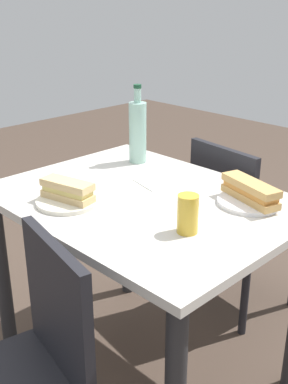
{
  "coord_description": "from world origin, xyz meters",
  "views": [
    {
      "loc": [
        1.12,
        -1.11,
        1.44
      ],
      "look_at": [
        0.0,
        0.0,
        0.8
      ],
      "focal_mm": 44.88,
      "sensor_mm": 36.0,
      "label": 1
    }
  ],
  "objects_px": {
    "chair_far": "(234,219)",
    "water_bottle": "(138,131)",
    "chair_near": "(28,368)",
    "plate_far": "(249,202)",
    "beer_glass": "(188,214)",
    "dining_table": "(144,229)",
    "baguette_sandwich_near": "(68,190)",
    "knife_far": "(258,195)",
    "plate_near": "(68,201)",
    "baguette_sandwich_far": "(250,191)",
    "knife_near": "(75,193)"
  },
  "relations": [
    {
      "from": "baguette_sandwich_near",
      "to": "knife_near",
      "type": "distance_m",
      "value": 0.06
    },
    {
      "from": "chair_far",
      "to": "knife_far",
      "type": "bearing_deg",
      "value": -46.91
    },
    {
      "from": "baguette_sandwich_near",
      "to": "water_bottle",
      "type": "bearing_deg",
      "value": 107.84
    },
    {
      "from": "chair_far",
      "to": "knife_far",
      "type": "xyz_separation_m",
      "value": [
        0.31,
        -0.33,
        0.31
      ]
    },
    {
      "from": "baguette_sandwich_near",
      "to": "chair_far",
      "type": "bearing_deg",
      "value": 80.72
    },
    {
      "from": "plate_near",
      "to": "knife_far",
      "type": "distance_m",
      "value": 0.66
    },
    {
      "from": "chair_near",
      "to": "knife_far",
      "type": "bearing_deg",
      "value": 80.22
    },
    {
      "from": "chair_far",
      "to": "plate_near",
      "type": "relative_size",
      "value": 3.83
    },
    {
      "from": "baguette_sandwich_far",
      "to": "knife_near",
      "type": "bearing_deg",
      "value": -139.85
    },
    {
      "from": "dining_table",
      "to": "plate_far",
      "type": "xyz_separation_m",
      "value": [
        0.3,
        0.22,
        0.14
      ]
    },
    {
      "from": "baguette_sandwich_far",
      "to": "knife_far",
      "type": "xyz_separation_m",
      "value": [
        0.0,
        0.05,
        -0.03
      ]
    },
    {
      "from": "dining_table",
      "to": "beer_glass",
      "type": "height_order",
      "value": "beer_glass"
    },
    {
      "from": "knife_near",
      "to": "baguette_sandwich_near",
      "type": "bearing_deg",
      "value": -64.78
    },
    {
      "from": "chair_near",
      "to": "plate_far",
      "type": "height_order",
      "value": "chair_near"
    },
    {
      "from": "chair_far",
      "to": "chair_near",
      "type": "height_order",
      "value": "same"
    },
    {
      "from": "knife_far",
      "to": "chair_far",
      "type": "bearing_deg",
      "value": 133.09
    },
    {
      "from": "chair_far",
      "to": "beer_glass",
      "type": "bearing_deg",
      "value": -66.88
    },
    {
      "from": "chair_near",
      "to": "beer_glass",
      "type": "relative_size",
      "value": 6.99
    },
    {
      "from": "baguette_sandwich_near",
      "to": "beer_glass",
      "type": "bearing_deg",
      "value": 16.2
    },
    {
      "from": "plate_near",
      "to": "plate_far",
      "type": "relative_size",
      "value": 1.0
    },
    {
      "from": "knife_far",
      "to": "beer_glass",
      "type": "relative_size",
      "value": 1.48
    },
    {
      "from": "beer_glass",
      "to": "plate_near",
      "type": "bearing_deg",
      "value": -163.8
    },
    {
      "from": "chair_far",
      "to": "baguette_sandwich_far",
      "type": "bearing_deg",
      "value": -51.13
    },
    {
      "from": "knife_far",
      "to": "beer_glass",
      "type": "xyz_separation_m",
      "value": [
        -0.01,
        -0.37,
        0.04
      ]
    },
    {
      "from": "chair_near",
      "to": "plate_near",
      "type": "xyz_separation_m",
      "value": [
        -0.3,
        0.38,
        0.3
      ]
    },
    {
      "from": "dining_table",
      "to": "chair_far",
      "type": "bearing_deg",
      "value": 91.1
    },
    {
      "from": "knife_near",
      "to": "beer_glass",
      "type": "xyz_separation_m",
      "value": [
        0.46,
        0.08,
        0.04
      ]
    },
    {
      "from": "baguette_sandwich_near",
      "to": "beer_glass",
      "type": "distance_m",
      "value": 0.45
    },
    {
      "from": "baguette_sandwich_far",
      "to": "chair_far",
      "type": "bearing_deg",
      "value": 128.87
    },
    {
      "from": "chair_far",
      "to": "knife_near",
      "type": "xyz_separation_m",
      "value": [
        -0.16,
        -0.78,
        0.31
      ]
    },
    {
      "from": "knife_near",
      "to": "beer_glass",
      "type": "bearing_deg",
      "value": 9.74
    },
    {
      "from": "plate_far",
      "to": "baguette_sandwich_far",
      "type": "bearing_deg",
      "value": 180.0
    },
    {
      "from": "plate_near",
      "to": "water_bottle",
      "type": "xyz_separation_m",
      "value": [
        -0.16,
        0.49,
        0.13
      ]
    },
    {
      "from": "chair_far",
      "to": "water_bottle",
      "type": "height_order",
      "value": "water_bottle"
    },
    {
      "from": "knife_near",
      "to": "dining_table",
      "type": "bearing_deg",
      "value": 46.35
    },
    {
      "from": "chair_near",
      "to": "baguette_sandwich_near",
      "type": "xyz_separation_m",
      "value": [
        -0.3,
        0.38,
        0.34
      ]
    },
    {
      "from": "dining_table",
      "to": "beer_glass",
      "type": "distance_m",
      "value": 0.36
    },
    {
      "from": "dining_table",
      "to": "water_bottle",
      "type": "height_order",
      "value": "water_bottle"
    },
    {
      "from": "baguette_sandwich_far",
      "to": "water_bottle",
      "type": "relative_size",
      "value": 0.75
    },
    {
      "from": "dining_table",
      "to": "baguette_sandwich_near",
      "type": "xyz_separation_m",
      "value": [
        -0.15,
        -0.22,
        0.18
      ]
    },
    {
      "from": "chair_near",
      "to": "plate_near",
      "type": "distance_m",
      "value": 0.57
    },
    {
      "from": "chair_near",
      "to": "baguette_sandwich_far",
      "type": "relative_size",
      "value": 3.42
    },
    {
      "from": "baguette_sandwich_far",
      "to": "chair_near",
      "type": "bearing_deg",
      "value": -100.14
    },
    {
      "from": "beer_glass",
      "to": "chair_far",
      "type": "bearing_deg",
      "value": 113.12
    },
    {
      "from": "baguette_sandwich_far",
      "to": "dining_table",
      "type": "bearing_deg",
      "value": -143.96
    },
    {
      "from": "knife_near",
      "to": "knife_far",
      "type": "xyz_separation_m",
      "value": [
        0.47,
        0.44,
        0.0
      ]
    },
    {
      "from": "dining_table",
      "to": "plate_near",
      "type": "bearing_deg",
      "value": -123.08
    },
    {
      "from": "plate_near",
      "to": "water_bottle",
      "type": "relative_size",
      "value": 0.67
    },
    {
      "from": "knife_far",
      "to": "water_bottle",
      "type": "relative_size",
      "value": 0.54
    },
    {
      "from": "chair_near",
      "to": "water_bottle",
      "type": "xyz_separation_m",
      "value": [
        -0.45,
        0.86,
        0.43
      ]
    }
  ]
}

